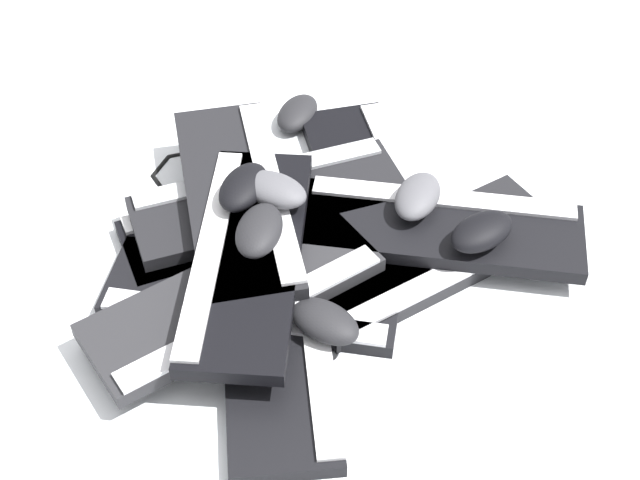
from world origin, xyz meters
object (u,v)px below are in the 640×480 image
(mouse_7, at_px, (297,113))
(keyboard_4, at_px, (279,339))
(keyboard_6, at_px, (269,200))
(mouse_5, at_px, (324,321))
(mouse_6, at_px, (418,196))
(keyboard_2, at_px, (259,219))
(keyboard_5, at_px, (441,227))
(keyboard_8, at_px, (237,197))
(mouse_3, at_px, (255,322))
(mouse_4, at_px, (482,232))
(keyboard_0, at_px, (430,258))
(mouse_0, at_px, (259,230))
(mouse_2, at_px, (274,189))
(mouse_1, at_px, (243,187))
(keyboard_1, at_px, (373,190))
(keyboard_9, at_px, (247,255))
(keyboard_7, at_px, (235,297))
(keyboard_3, at_px, (252,296))

(mouse_7, bearing_deg, keyboard_4, 19.39)
(keyboard_4, xyz_separation_m, keyboard_6, (-0.09, 0.24, 0.03))
(mouse_5, height_order, mouse_6, mouse_6)
(keyboard_2, relative_size, keyboard_5, 0.96)
(keyboard_8, height_order, mouse_3, keyboard_8)
(keyboard_2, bearing_deg, mouse_4, 0.28)
(keyboard_4, bearing_deg, keyboard_8, 122.46)
(keyboard_5, height_order, keyboard_6, same)
(keyboard_4, relative_size, keyboard_8, 1.01)
(keyboard_0, relative_size, mouse_0, 3.88)
(keyboard_8, height_order, mouse_4, mouse_4)
(keyboard_0, height_order, mouse_2, mouse_2)
(keyboard_2, distance_m, keyboard_8, 0.07)
(keyboard_2, relative_size, keyboard_8, 0.95)
(keyboard_8, height_order, mouse_1, mouse_1)
(keyboard_4, distance_m, mouse_5, 0.07)
(keyboard_1, bearing_deg, keyboard_4, -99.30)
(keyboard_8, distance_m, mouse_2, 0.07)
(keyboard_9, bearing_deg, mouse_2, 86.11)
(keyboard_6, bearing_deg, mouse_6, 8.36)
(keyboard_0, relative_size, keyboard_9, 0.93)
(keyboard_4, xyz_separation_m, mouse_3, (-0.03, -0.01, 0.04))
(keyboard_5, relative_size, mouse_2, 4.14)
(mouse_5, distance_m, mouse_6, 0.27)
(keyboard_7, distance_m, mouse_3, 0.06)
(keyboard_2, bearing_deg, keyboard_0, -1.90)
(keyboard_8, relative_size, keyboard_9, 1.00)
(keyboard_6, distance_m, mouse_5, 0.27)
(keyboard_7, distance_m, mouse_1, 0.18)
(mouse_0, height_order, mouse_6, mouse_0)
(keyboard_8, height_order, mouse_7, keyboard_8)
(keyboard_1, bearing_deg, mouse_1, -138.86)
(mouse_1, bearing_deg, mouse_7, 6.58)
(keyboard_7, bearing_deg, mouse_5, -5.03)
(keyboard_6, xyz_separation_m, mouse_4, (0.34, -0.02, 0.04))
(mouse_2, relative_size, mouse_3, 1.00)
(keyboard_2, distance_m, keyboard_3, 0.16)
(keyboard_8, bearing_deg, mouse_6, 14.64)
(keyboard_3, distance_m, keyboard_4, 0.09)
(keyboard_2, xyz_separation_m, mouse_6, (0.25, 0.05, 0.07))
(keyboard_4, distance_m, mouse_0, 0.16)
(mouse_5, bearing_deg, keyboard_2, 148.74)
(keyboard_6, relative_size, mouse_1, 4.05)
(keyboard_1, distance_m, keyboard_9, 0.29)
(keyboard_8, relative_size, mouse_0, 4.18)
(keyboard_0, xyz_separation_m, keyboard_1, (-0.12, 0.13, 0.00))
(keyboard_8, relative_size, mouse_7, 4.18)
(keyboard_0, xyz_separation_m, mouse_4, (0.07, 0.01, 0.07))
(keyboard_9, distance_m, mouse_4, 0.35)
(keyboard_9, height_order, mouse_6, mouse_6)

